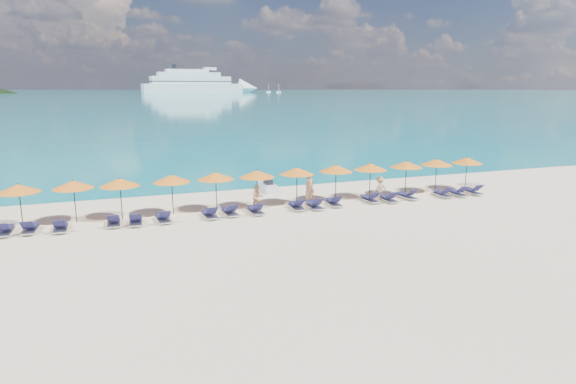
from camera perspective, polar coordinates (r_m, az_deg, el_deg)
name	(u,v)px	position (r m, az deg, el deg)	size (l,w,h in m)	color
ground	(308,227)	(24.36, 2.37, -4.19)	(1400.00, 1400.00, 0.00)	beige
sea	(121,92)	(681.74, -19.19, 11.16)	(1600.00, 1300.00, 0.01)	#1FA9B2
cruise_ship	(203,84)	(544.41, -10.02, 12.47)	(129.25, 33.16, 35.59)	white
sailboat_near	(269,92)	(567.30, -2.32, 11.80)	(5.37, 1.79, 9.85)	white
sailboat_far	(279,92)	(568.95, -1.10, 11.81)	(5.31, 1.77, 9.74)	white
jetski	(268,186)	(32.72, -2.44, 0.69)	(0.82, 2.17, 0.77)	silver
beachgoer_a	(310,187)	(29.47, 2.60, 0.54)	(0.66, 0.43, 1.80)	tan
beachgoer_b	(257,198)	(27.47, -3.65, -0.69)	(0.72, 0.41, 1.48)	tan
beachgoer_c	(380,188)	(30.58, 10.84, 0.45)	(0.95, 0.44, 1.47)	tan
umbrella_0	(19,188)	(27.29, -29.31, 0.38)	(2.10, 2.10, 2.28)	black
umbrella_1	(73,185)	(27.09, -24.11, 0.81)	(2.10, 2.10, 2.28)	black
umbrella_2	(120,182)	(26.79, -19.31, 1.08)	(2.10, 2.10, 2.28)	black
umbrella_3	(172,179)	(27.08, -13.64, 1.55)	(2.10, 2.10, 2.28)	black
umbrella_4	(216,176)	(27.45, -8.57, 1.91)	(2.10, 2.10, 2.28)	black
umbrella_5	(257,174)	(27.83, -3.70, 2.17)	(2.10, 2.10, 2.28)	black
umbrella_6	(297,171)	(28.72, 1.06, 2.51)	(2.10, 2.10, 2.28)	black
umbrella_7	(336,168)	(29.78, 5.72, 2.80)	(2.10, 2.10, 2.28)	black
umbrella_8	(371,167)	(30.67, 9.75, 2.96)	(2.10, 2.10, 2.28)	black
umbrella_9	(407,164)	(32.14, 13.87, 3.21)	(2.10, 2.10, 2.28)	black
umbrella_10	(437,162)	(33.59, 17.22, 3.40)	(2.10, 2.10, 2.28)	black
umbrella_11	(467,160)	(35.05, 20.47, 3.53)	(2.10, 2.10, 2.28)	black
lounger_0	(5,230)	(26.75, -30.52, -3.90)	(0.64, 1.71, 0.66)	silver
lounger_1	(30,228)	(26.57, -28.27, -3.76)	(0.70, 1.73, 0.66)	silver
lounger_2	(60,226)	(26.16, -25.37, -3.70)	(0.67, 1.72, 0.66)	silver
lounger_3	(114,221)	(26.10, -19.96, -3.27)	(0.66, 1.71, 0.66)	silver
lounger_4	(136,220)	(25.97, -17.61, -3.18)	(0.74, 1.74, 0.66)	silver
lounger_5	(163,218)	(26.05, -14.57, -2.95)	(0.78, 1.75, 0.66)	silver
lounger_6	(210,214)	(26.34, -9.27, -2.53)	(0.74, 1.74, 0.66)	silver
lounger_7	(230,211)	(26.70, -6.94, -2.26)	(0.76, 1.75, 0.66)	silver
lounger_8	(255,210)	(26.88, -3.90, -2.10)	(0.67, 1.72, 0.66)	silver
lounger_9	(296,205)	(27.76, 1.00, -1.60)	(0.69, 1.72, 0.66)	silver
lounger_10	(314,205)	(27.95, 3.10, -1.52)	(0.66, 1.71, 0.66)	silver
lounger_11	(333,202)	(28.73, 5.39, -1.17)	(0.76, 1.75, 0.66)	silver
lounger_12	(370,198)	(29.93, 9.64, -0.74)	(0.66, 1.72, 0.66)	silver
lounger_13	(388,198)	(30.20, 11.76, -0.71)	(0.65, 1.71, 0.66)	silver
lounger_14	(407,195)	(31.23, 13.91, -0.38)	(0.78, 1.75, 0.66)	silver
lounger_15	(442,193)	(32.45, 17.78, -0.14)	(0.72, 1.73, 0.66)	silver
lounger_16	(457,192)	(33.06, 19.40, -0.03)	(0.73, 1.74, 0.66)	silver
lounger_17	(472,191)	(33.92, 20.99, 0.15)	(0.74, 1.74, 0.66)	silver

